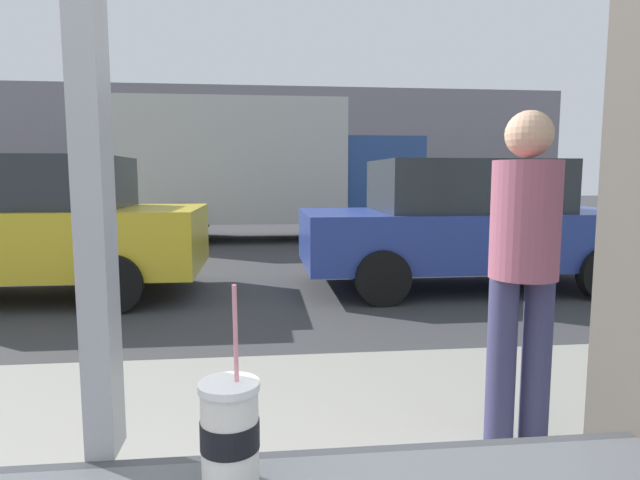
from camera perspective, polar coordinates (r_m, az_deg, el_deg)
name	(u,v)px	position (r m, az deg, el deg)	size (l,w,h in m)	color
ground_plane	(245,265)	(8.98, -7.99, -2.67)	(60.00, 60.00, 0.00)	#38383A
sidewalk_strip	(206,469)	(2.84, -12.08, -22.78)	(16.00, 2.80, 0.14)	gray
building_facade_far	(254,149)	(24.33, -7.03, 9.61)	(28.00, 1.20, 5.37)	gray
soda_cup_right	(230,433)	(0.89, -9.59, -19.64)	(0.10, 0.10, 0.33)	silver
parked_car_yellow	(18,226)	(7.40, -29.53, 1.30)	(4.40, 2.03, 1.71)	gold
parked_car_blue	(466,223)	(7.31, 15.33, 1.74)	(4.34, 2.01, 1.68)	#283D93
box_truck	(258,167)	(12.55, -6.62, 7.79)	(6.97, 2.44, 3.15)	beige
pedestrian	(523,259)	(2.73, 20.89, -1.88)	(0.32, 0.32, 1.63)	#353458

